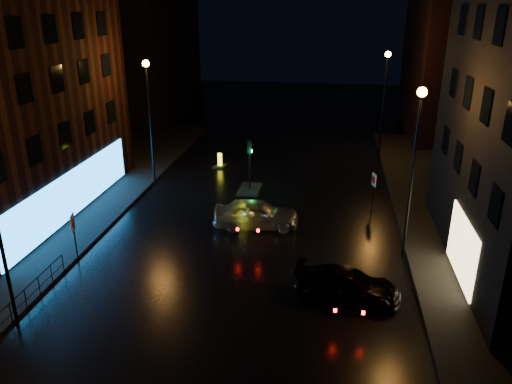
# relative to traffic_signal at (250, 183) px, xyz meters

# --- Properties ---
(ground) EXTENTS (120.00, 120.00, 0.00)m
(ground) POSITION_rel_traffic_signal_xyz_m (1.20, -14.00, -0.50)
(ground) COLOR black
(ground) RESTS_ON ground
(pavement_left) EXTENTS (12.00, 44.00, 0.15)m
(pavement_left) POSITION_rel_traffic_signal_xyz_m (-12.80, -6.00, -0.43)
(pavement_left) COLOR black
(pavement_left) RESTS_ON ground
(building_far_left) EXTENTS (8.00, 16.00, 14.00)m
(building_far_left) POSITION_rel_traffic_signal_xyz_m (-14.80, 21.00, 6.50)
(building_far_left) COLOR black
(building_far_left) RESTS_ON ground
(building_far_right) EXTENTS (8.00, 14.00, 12.00)m
(building_far_right) POSITION_rel_traffic_signal_xyz_m (16.20, 18.00, 5.50)
(building_far_right) COLOR black
(building_far_right) RESTS_ON ground
(street_lamp_lfar) EXTENTS (0.44, 0.44, 8.37)m
(street_lamp_lfar) POSITION_rel_traffic_signal_xyz_m (-6.60, -0.00, 5.06)
(street_lamp_lfar) COLOR black
(street_lamp_lfar) RESTS_ON ground
(street_lamp_rnear) EXTENTS (0.44, 0.44, 8.37)m
(street_lamp_rnear) POSITION_rel_traffic_signal_xyz_m (9.00, -8.00, 5.06)
(street_lamp_rnear) COLOR black
(street_lamp_rnear) RESTS_ON ground
(street_lamp_rfar) EXTENTS (0.44, 0.44, 8.37)m
(street_lamp_rfar) POSITION_rel_traffic_signal_xyz_m (9.00, 8.00, 5.06)
(street_lamp_rfar) COLOR black
(street_lamp_rfar) RESTS_ON ground
(traffic_signal) EXTENTS (1.40, 2.40, 3.45)m
(traffic_signal) POSITION_rel_traffic_signal_xyz_m (0.00, 0.00, 0.00)
(traffic_signal) COLOR black
(traffic_signal) RESTS_ON ground
(guard_railing) EXTENTS (0.05, 6.04, 1.00)m
(guard_railing) POSITION_rel_traffic_signal_xyz_m (-6.80, -15.00, 0.24)
(guard_railing) COLOR black
(guard_railing) RESTS_ON ground
(silver_hatchback) EXTENTS (4.87, 2.40, 1.60)m
(silver_hatchback) POSITION_rel_traffic_signal_xyz_m (1.29, -5.64, 0.30)
(silver_hatchback) COLOR #B7BBBF
(silver_hatchback) RESTS_ON ground
(dark_sedan) EXTENTS (4.65, 2.33, 1.30)m
(dark_sedan) POSITION_rel_traffic_signal_xyz_m (6.20, -12.08, 0.15)
(dark_sedan) COLOR black
(dark_sedan) RESTS_ON ground
(bollard_near) EXTENTS (1.17, 1.48, 1.14)m
(bollard_near) POSITION_rel_traffic_signal_xyz_m (0.45, -5.29, -0.25)
(bollard_near) COLOR black
(bollard_near) RESTS_ON ground
(bollard_far) EXTENTS (1.05, 1.36, 1.06)m
(bollard_far) POSITION_rel_traffic_signal_xyz_m (-3.04, 4.54, -0.27)
(bollard_far) COLOR black
(bollard_far) RESTS_ON ground
(road_sign_left) EXTENTS (0.22, 0.59, 2.49)m
(road_sign_left) POSITION_rel_traffic_signal_xyz_m (-6.70, -10.85, 1.36)
(road_sign_left) COLOR black
(road_sign_left) RESTS_ON ground
(road_sign_right) EXTENTS (0.21, 0.55, 2.31)m
(road_sign_right) POSITION_rel_traffic_signal_xyz_m (7.85, -2.20, 1.23)
(road_sign_right) COLOR black
(road_sign_right) RESTS_ON ground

